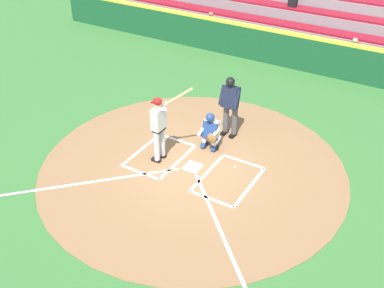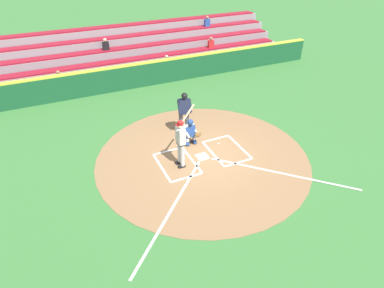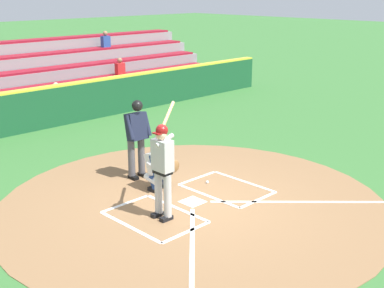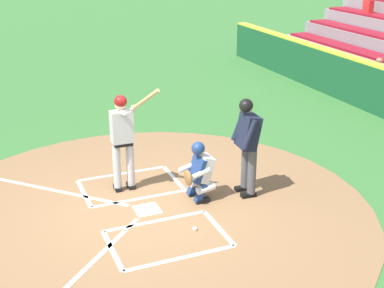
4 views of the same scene
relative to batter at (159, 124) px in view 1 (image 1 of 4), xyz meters
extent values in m
plane|color=#387033|center=(-0.93, -0.13, -1.10)|extent=(120.00, 120.00, 0.00)
cylinder|color=olive|center=(-0.93, -0.13, -1.09)|extent=(8.00, 8.00, 0.01)
cube|color=white|center=(-0.93, -0.13, -1.08)|extent=(0.44, 0.44, 0.01)
cube|color=white|center=(-1.98, -1.03, -1.08)|extent=(1.20, 0.08, 0.01)
cube|color=white|center=(-1.98, 0.77, -1.08)|extent=(1.20, 0.08, 0.01)
cube|color=white|center=(-1.38, -0.13, -1.08)|extent=(0.08, 1.80, 0.01)
cube|color=white|center=(-2.58, -0.13, -1.08)|extent=(0.08, 1.80, 0.01)
cube|color=white|center=(0.12, -1.03, -1.08)|extent=(1.20, 0.08, 0.01)
cube|color=white|center=(0.12, 0.77, -1.08)|extent=(1.20, 0.08, 0.01)
cube|color=white|center=(-0.48, -0.13, -1.08)|extent=(0.08, 1.80, 0.01)
cube|color=white|center=(0.72, -0.13, -1.08)|extent=(0.08, 1.80, 0.01)
cube|color=white|center=(1.17, 1.97, -1.08)|extent=(3.73, 3.73, 0.01)
cube|color=white|center=(-3.03, 1.97, -1.08)|extent=(3.73, 3.73, 0.01)
cylinder|color=#BCBCBC|center=(0.01, 0.14, -0.60)|extent=(0.15, 0.15, 0.84)
cube|color=black|center=(0.05, 0.14, -1.05)|extent=(0.26, 0.12, 0.09)
cylinder|color=#BCBCBC|center=(0.01, -0.12, -0.60)|extent=(0.15, 0.15, 0.84)
cube|color=black|center=(0.05, -0.12, -1.05)|extent=(0.26, 0.12, 0.09)
cube|color=black|center=(0.01, 0.01, -0.13)|extent=(0.22, 0.34, 0.10)
cube|color=#BCBCBC|center=(0.01, 0.01, 0.18)|extent=(0.24, 0.40, 0.60)
sphere|color=beige|center=(0.03, 0.01, 0.59)|extent=(0.21, 0.21, 0.21)
sphere|color=maroon|center=(0.01, 0.01, 0.66)|extent=(0.23, 0.23, 0.23)
cube|color=maroon|center=(0.12, 0.01, 0.63)|extent=(0.11, 0.17, 0.02)
cylinder|color=#BCBCBC|center=(-0.04, 0.03, 0.46)|extent=(0.43, 0.09, 0.21)
cylinder|color=#BCBCBC|center=(-0.04, -0.18, 0.46)|extent=(0.26, 0.09, 0.29)
cylinder|color=tan|center=(-0.40, -0.31, 0.76)|extent=(0.68, 0.37, 0.53)
cylinder|color=tan|center=(-0.09, -0.17, 0.52)|extent=(0.10, 0.10, 0.08)
cube|color=black|center=(-1.04, -1.15, -1.05)|extent=(0.13, 0.26, 0.09)
cube|color=navy|center=(-1.04, -1.11, -0.90)|extent=(0.13, 0.25, 0.37)
cylinder|color=silver|center=(-1.04, -1.21, -0.82)|extent=(0.16, 0.37, 0.21)
cube|color=black|center=(-0.72, -1.14, -1.05)|extent=(0.13, 0.26, 0.09)
cube|color=navy|center=(-0.72, -1.10, -0.90)|extent=(0.13, 0.25, 0.37)
cylinder|color=silver|center=(-0.72, -1.20, -0.82)|extent=(0.16, 0.37, 0.21)
cube|color=silver|center=(-0.88, -1.21, -0.48)|extent=(0.41, 0.37, 0.52)
cube|color=navy|center=(-0.88, -1.10, -0.48)|extent=(0.43, 0.23, 0.46)
sphere|color=tan|center=(-0.88, -1.14, -0.11)|extent=(0.21, 0.21, 0.21)
sphere|color=navy|center=(-0.88, -1.12, -0.09)|extent=(0.24, 0.24, 0.24)
cylinder|color=silver|center=(-1.08, -1.05, -0.50)|extent=(0.10, 0.45, 0.20)
cylinder|color=silver|center=(-0.68, -1.04, -0.50)|extent=(0.10, 0.45, 0.20)
ellipsoid|color=brown|center=(-1.09, -0.85, -0.53)|extent=(0.28, 0.11, 0.28)
cylinder|color=#4C4C51|center=(-1.16, -2.07, -0.59)|extent=(0.16, 0.16, 0.86)
cube|color=black|center=(-1.16, -2.02, -1.05)|extent=(0.15, 0.29, 0.09)
cylinder|color=#4C4C51|center=(-0.88, -2.09, -0.59)|extent=(0.16, 0.16, 0.86)
cube|color=black|center=(-0.88, -2.04, -1.05)|extent=(0.15, 0.29, 0.09)
cube|color=#191E33|center=(-1.02, -2.04, 0.15)|extent=(0.46, 0.39, 0.66)
sphere|color=beige|center=(-1.02, -2.00, 0.62)|extent=(0.22, 0.22, 0.22)
sphere|color=black|center=(-1.02, -1.98, 0.64)|extent=(0.25, 0.25, 0.25)
cylinder|color=#191E33|center=(-1.25, -1.95, 0.18)|extent=(0.12, 0.29, 0.56)
cylinder|color=#191E33|center=(-0.77, -1.97, 0.18)|extent=(0.12, 0.29, 0.56)
sphere|color=white|center=(-1.90, -0.64, -1.06)|extent=(0.07, 0.07, 0.07)
cube|color=#19512D|center=(-0.93, -7.63, -0.47)|extent=(22.00, 0.36, 1.25)
cube|color=yellow|center=(-0.93, -7.63, 0.18)|extent=(22.00, 0.32, 0.06)
cube|color=gray|center=(-0.93, -8.66, -0.87)|extent=(20.00, 0.85, 0.45)
cube|color=maroon|center=(-0.93, -8.66, -0.61)|extent=(19.60, 0.72, 0.08)
cube|color=gray|center=(-0.93, -9.51, -0.65)|extent=(20.00, 0.85, 0.90)
cube|color=maroon|center=(-0.93, -9.51, -0.16)|extent=(19.60, 0.72, 0.08)
cube|color=gray|center=(-0.93, -10.36, -0.42)|extent=(20.00, 0.85, 1.35)
cube|color=maroon|center=(-0.93, -10.36, 0.29)|extent=(19.60, 0.72, 0.08)
cube|color=gray|center=(-0.93, -11.21, -0.20)|extent=(20.00, 0.85, 1.80)
cube|color=gray|center=(-0.93, -12.06, 0.03)|extent=(20.00, 0.85, 2.25)
cube|color=black|center=(-2.79, -8.61, -0.34)|extent=(0.36, 0.22, 0.46)
sphere|color=beige|center=(-2.79, -8.61, 0.00)|extent=(0.20, 0.20, 0.20)
cube|color=black|center=(0.30, -10.31, 0.56)|extent=(0.36, 0.22, 0.46)
cube|color=yellow|center=(3.21, -8.61, -0.34)|extent=(0.36, 0.22, 0.46)
sphere|color=#9E7051|center=(3.21, -8.61, 0.00)|extent=(0.20, 0.20, 0.20)
camera|label=1|loc=(-5.96, 8.37, 6.09)|focal=43.44mm
camera|label=2|loc=(3.63, 8.75, 6.03)|focal=30.17mm
camera|label=3|loc=(5.91, 6.76, 3.15)|focal=47.53mm
camera|label=4|loc=(-8.99, 2.33, 3.44)|focal=50.23mm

